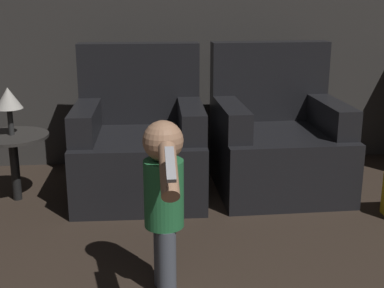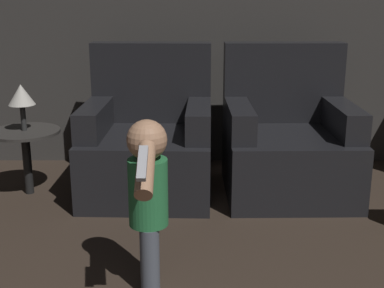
% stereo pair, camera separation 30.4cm
% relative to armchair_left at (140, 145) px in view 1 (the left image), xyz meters
% --- Properties ---
extents(wall_back, '(8.40, 0.05, 2.60)m').
position_rel_armchair_left_xyz_m(wall_back, '(0.17, 0.72, 0.96)').
color(wall_back, '#33302D').
rests_on(wall_back, ground_plane).
extents(armchair_left, '(0.90, 0.89, 1.02)m').
position_rel_armchair_left_xyz_m(armchair_left, '(0.00, 0.00, 0.00)').
color(armchair_left, black).
rests_on(armchair_left, ground_plane).
extents(armchair_right, '(0.88, 0.88, 1.02)m').
position_rel_armchair_left_xyz_m(armchair_right, '(0.98, 0.00, 0.00)').
color(armchair_right, black).
rests_on(armchair_right, ground_plane).
extents(person_toddler, '(0.18, 0.58, 0.84)m').
position_rel_armchair_left_xyz_m(person_toddler, '(0.10, -1.33, 0.15)').
color(person_toddler, '#474C56').
rests_on(person_toddler, ground_plane).
extents(side_table, '(0.48, 0.48, 0.46)m').
position_rel_armchair_left_xyz_m(side_table, '(-0.85, -0.06, 0.05)').
color(side_table, black).
rests_on(side_table, ground_plane).
extents(lamp, '(0.18, 0.18, 0.32)m').
position_rel_armchair_left_xyz_m(lamp, '(-0.85, -0.06, 0.36)').
color(lamp, '#262626').
rests_on(lamp, side_table).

